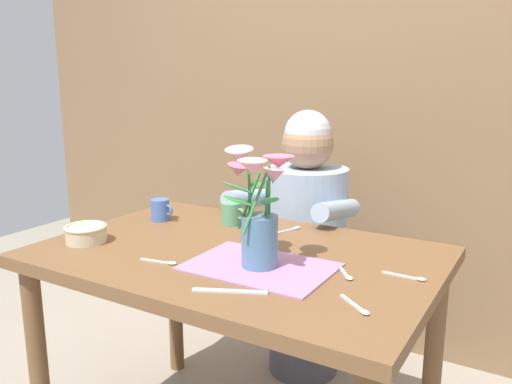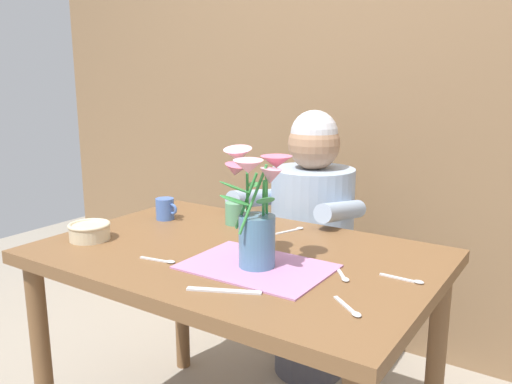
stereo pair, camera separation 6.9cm
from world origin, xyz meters
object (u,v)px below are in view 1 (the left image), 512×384
ceramic_bowl (86,233)px  tea_cup (161,210)px  dinner_knife (230,291)px  ceramic_mug (232,214)px  flower_vase (258,211)px  seated_person (305,247)px

ceramic_bowl → tea_cup: bearing=83.9°
tea_cup → dinner_knife: bearing=-35.5°
dinner_knife → ceramic_mug: 0.61m
flower_vase → tea_cup: 0.62m
flower_vase → tea_cup: bearing=157.4°
flower_vase → dinner_knife: size_ratio=1.75×
dinner_knife → tea_cup: size_ratio=2.04×
flower_vase → dinner_knife: (0.03, -0.19, -0.16)m
dinner_knife → seated_person: bearing=78.9°
seated_person → dinner_knife: bearing=-72.8°
tea_cup → flower_vase: bearing=-22.6°
tea_cup → seated_person: bearing=51.5°
ceramic_bowl → ceramic_mug: (0.29, 0.41, 0.01)m
seated_person → ceramic_mug: (-0.12, -0.38, 0.22)m
ceramic_mug → tea_cup: size_ratio=1.00×
seated_person → flower_vase: 0.80m
flower_vase → dinner_knife: 0.25m
seated_person → flower_vase: (0.19, -0.70, 0.34)m
flower_vase → ceramic_bowl: 0.61m
seated_person → ceramic_mug: bearing=-103.4°
flower_vase → ceramic_bowl: (-0.59, -0.09, -0.13)m
seated_person → ceramic_mug: seated_person is taller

